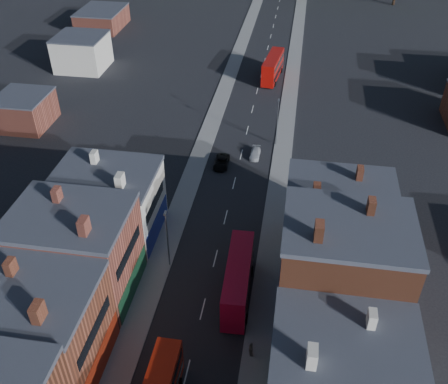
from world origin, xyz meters
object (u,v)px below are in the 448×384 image
(bus_1, at_px, (238,279))
(ped_3, at_px, (251,349))
(car_2, at_px, (221,162))
(bus_2, at_px, (273,67))
(car_3, at_px, (255,154))

(bus_1, xyz_separation_m, ped_3, (2.36, -7.63, -1.57))
(bus_1, height_order, car_2, bus_1)
(bus_2, bearing_deg, ped_3, -80.67)
(car_2, height_order, ped_3, ped_3)
(bus_1, height_order, ped_3, bus_1)
(bus_1, xyz_separation_m, car_3, (-1.26, 29.25, -2.05))
(car_2, xyz_separation_m, ped_3, (8.48, -33.49, 0.39))
(bus_2, relative_size, car_2, 2.45)
(car_2, distance_m, ped_3, 34.55)
(car_2, distance_m, car_3, 5.93)
(car_2, bearing_deg, bus_1, -77.56)
(car_3, relative_size, ped_3, 2.06)
(bus_1, distance_m, ped_3, 8.14)
(car_3, bearing_deg, bus_2, 90.94)
(bus_2, xyz_separation_m, car_3, (-0.19, -30.53, -2.05))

